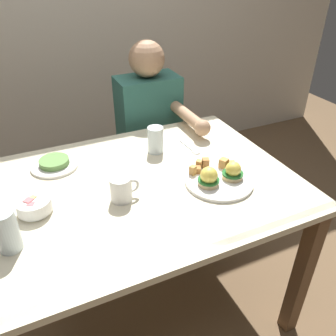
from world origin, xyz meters
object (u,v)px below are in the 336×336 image
dining_table (144,204)px  eggs_benedict_plate (219,177)px  fruit_bowl (34,206)px  diner_person (151,130)px  water_glass_far (156,141)px  side_plate (55,164)px  fork (190,148)px  coffee_mug (121,188)px  water_glass_near (7,233)px

dining_table → eggs_benedict_plate: 0.33m
eggs_benedict_plate → fruit_bowl: (-0.68, 0.11, 0.01)m
dining_table → diner_person: size_ratio=1.05×
eggs_benedict_plate → fruit_bowl: bearing=170.8°
water_glass_far → side_plate: (-0.44, 0.06, -0.04)m
fork → side_plate: (-0.60, 0.10, 0.01)m
fruit_bowl → coffee_mug: 0.31m
fruit_bowl → side_plate: bearing=68.5°
coffee_mug → side_plate: coffee_mug is taller
side_plate → dining_table: bearing=-42.2°
fork → dining_table: bearing=-150.4°
eggs_benedict_plate → fruit_bowl: size_ratio=2.25×
eggs_benedict_plate → coffee_mug: bearing=171.6°
water_glass_near → water_glass_far: bearing=30.0°
dining_table → coffee_mug: 0.20m
eggs_benedict_plate → coffee_mug: (-0.38, 0.06, 0.03)m
water_glass_near → diner_person: bearing=44.4°
water_glass_far → fork: bearing=-13.7°
coffee_mug → side_plate: size_ratio=0.56×
water_glass_near → water_glass_far: water_glass_near is taller
fork → water_glass_far: bearing=166.3°
eggs_benedict_plate → diner_person: size_ratio=0.24×
diner_person → eggs_benedict_plate: bearing=-90.7°
eggs_benedict_plate → water_glass_far: water_glass_far is taller
water_glass_near → fruit_bowl: bearing=59.3°
water_glass_near → side_plate: (0.20, 0.43, -0.05)m
dining_table → eggs_benedict_plate: bearing=-24.4°
dining_table → water_glass_far: water_glass_far is taller
fruit_bowl → diner_person: (0.69, 0.61, -0.12)m
side_plate → diner_person: (0.58, 0.33, -0.10)m
eggs_benedict_plate → fork: size_ratio=1.73×
side_plate → fruit_bowl: bearing=-111.5°
eggs_benedict_plate → side_plate: 0.69m
diner_person → coffee_mug: bearing=-120.2°
fruit_bowl → coffee_mug: size_ratio=1.08×
coffee_mug → fork: size_ratio=0.71×
eggs_benedict_plate → water_glass_near: water_glass_near is taller
coffee_mug → fork: bearing=30.3°
dining_table → water_glass_far: size_ratio=9.92×
eggs_benedict_plate → water_glass_far: bearing=111.1°
fork → water_glass_far: (-0.16, 0.04, 0.05)m
fruit_bowl → coffee_mug: bearing=-10.2°
diner_person → fork: bearing=-87.4°
side_plate → diner_person: 0.67m
fork → water_glass_far: size_ratio=1.29×
eggs_benedict_plate → diner_person: 0.73m
water_glass_far → diner_person: bearing=70.7°
dining_table → fruit_bowl: bearing=-178.1°
eggs_benedict_plate → coffee_mug: coffee_mug is taller
coffee_mug → dining_table: bearing=32.2°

